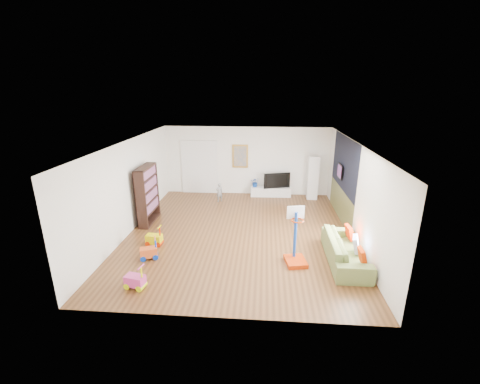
# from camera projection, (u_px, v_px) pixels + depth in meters

# --- Properties ---
(floor) EXTENTS (6.50, 7.50, 0.00)m
(floor) POSITION_uv_depth(u_px,v_px,m) (239.00, 233.00, 9.61)
(floor) COLOR brown
(floor) RESTS_ON ground
(ceiling) EXTENTS (6.50, 7.50, 0.00)m
(ceiling) POSITION_uv_depth(u_px,v_px,m) (239.00, 143.00, 8.77)
(ceiling) COLOR white
(ceiling) RESTS_ON ground
(wall_back) EXTENTS (6.50, 0.00, 2.70)m
(wall_back) POSITION_uv_depth(u_px,v_px,m) (246.00, 161.00, 12.74)
(wall_back) COLOR white
(wall_back) RESTS_ON ground
(wall_front) EXTENTS (6.50, 0.00, 2.70)m
(wall_front) POSITION_uv_depth(u_px,v_px,m) (222.00, 255.00, 5.64)
(wall_front) COLOR silver
(wall_front) RESTS_ON ground
(wall_left) EXTENTS (0.00, 7.50, 2.70)m
(wall_left) POSITION_uv_depth(u_px,v_px,m) (129.00, 187.00, 9.43)
(wall_left) COLOR white
(wall_left) RESTS_ON ground
(wall_right) EXTENTS (0.00, 7.50, 2.70)m
(wall_right) POSITION_uv_depth(u_px,v_px,m) (355.00, 192.00, 8.95)
(wall_right) COLOR silver
(wall_right) RESTS_ON ground
(navy_accent) EXTENTS (0.01, 3.20, 1.70)m
(navy_accent) POSITION_uv_depth(u_px,v_px,m) (344.00, 164.00, 10.12)
(navy_accent) COLOR black
(navy_accent) RESTS_ON wall_right
(olive_wainscot) EXTENTS (0.01, 3.20, 1.00)m
(olive_wainscot) POSITION_uv_depth(u_px,v_px,m) (340.00, 204.00, 10.54)
(olive_wainscot) COLOR brown
(olive_wainscot) RESTS_ON wall_right
(doorway) EXTENTS (1.45, 0.06, 2.10)m
(doorway) POSITION_uv_depth(u_px,v_px,m) (199.00, 168.00, 12.93)
(doorway) COLOR white
(doorway) RESTS_ON ground
(painting_back) EXTENTS (0.62, 0.06, 0.92)m
(painting_back) POSITION_uv_depth(u_px,v_px,m) (240.00, 156.00, 12.66)
(painting_back) COLOR gold
(painting_back) RESTS_ON wall_back
(artwork_right) EXTENTS (0.04, 0.56, 0.46)m
(artwork_right) POSITION_uv_depth(u_px,v_px,m) (340.00, 171.00, 10.41)
(artwork_right) COLOR #7F3F8C
(artwork_right) RESTS_ON wall_right
(media_console) EXTENTS (1.59, 0.44, 0.37)m
(media_console) POSITION_uv_depth(u_px,v_px,m) (271.00, 192.00, 12.78)
(media_console) COLOR silver
(media_console) RESTS_ON ground
(tall_cabinet) EXTENTS (0.40, 0.40, 1.68)m
(tall_cabinet) POSITION_uv_depth(u_px,v_px,m) (313.00, 178.00, 12.30)
(tall_cabinet) COLOR white
(tall_cabinet) RESTS_ON ground
(bookshelf) EXTENTS (0.34, 1.26, 1.83)m
(bookshelf) POSITION_uv_depth(u_px,v_px,m) (147.00, 195.00, 10.11)
(bookshelf) COLOR black
(bookshelf) RESTS_ON ground
(sofa) EXTENTS (0.87, 2.18, 0.63)m
(sofa) POSITION_uv_depth(u_px,v_px,m) (345.00, 250.00, 7.94)
(sofa) COLOR olive
(sofa) RESTS_ON ground
(basketball_hoop) EXTENTS (0.60, 0.68, 1.44)m
(basketball_hoop) POSITION_uv_depth(u_px,v_px,m) (297.00, 237.00, 7.71)
(basketball_hoop) COLOR #B12D06
(basketball_hoop) RESTS_ON ground
(ride_on_yellow) EXTENTS (0.44, 0.30, 0.56)m
(ride_on_yellow) POSITION_uv_depth(u_px,v_px,m) (154.00, 236.00, 8.77)
(ride_on_yellow) COLOR #DFD501
(ride_on_yellow) RESTS_ON ground
(ride_on_orange) EXTENTS (0.49, 0.39, 0.56)m
(ride_on_orange) POSITION_uv_depth(u_px,v_px,m) (148.00, 249.00, 8.06)
(ride_on_orange) COLOR #D95823
(ride_on_orange) RESTS_ON ground
(ride_on_pink) EXTENTS (0.46, 0.34, 0.56)m
(ride_on_pink) POSITION_uv_depth(u_px,v_px,m) (135.00, 277.00, 6.88)
(ride_on_pink) COLOR #CE3A8E
(ride_on_pink) RESTS_ON ground
(child) EXTENTS (0.32, 0.29, 0.73)m
(child) POSITION_uv_depth(u_px,v_px,m) (219.00, 192.00, 12.10)
(child) COLOR gray
(child) RESTS_ON ground
(tv) EXTENTS (1.05, 0.43, 0.61)m
(tv) POSITION_uv_depth(u_px,v_px,m) (276.00, 180.00, 12.61)
(tv) COLOR black
(tv) RESTS_ON media_console
(vase_plant) EXTENTS (0.35, 0.31, 0.38)m
(vase_plant) POSITION_uv_depth(u_px,v_px,m) (255.00, 182.00, 12.70)
(vase_plant) COLOR #0E3893
(vase_plant) RESTS_ON media_console
(pillow_left) EXTENTS (0.10, 0.36, 0.36)m
(pillow_left) POSITION_uv_depth(u_px,v_px,m) (362.00, 256.00, 7.27)
(pillow_left) COLOR #AE2901
(pillow_left) RESTS_ON sofa
(pillow_center) EXTENTS (0.21, 0.40, 0.39)m
(pillow_center) POSITION_uv_depth(u_px,v_px,m) (356.00, 244.00, 7.83)
(pillow_center) COLOR silver
(pillow_center) RESTS_ON sofa
(pillow_right) EXTENTS (0.13, 0.38, 0.37)m
(pillow_right) POSITION_uv_depth(u_px,v_px,m) (349.00, 232.00, 8.47)
(pillow_right) COLOR red
(pillow_right) RESTS_ON sofa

